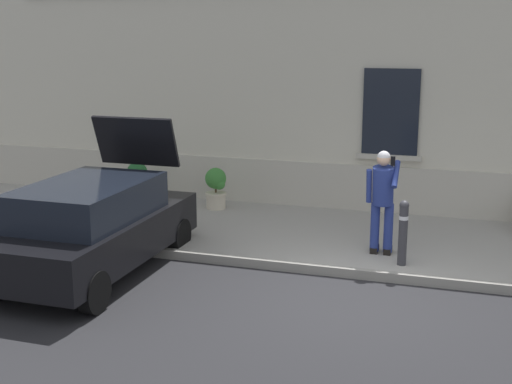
# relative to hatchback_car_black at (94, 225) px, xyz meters

# --- Properties ---
(ground_plane) EXTENTS (80.00, 80.00, 0.00)m
(ground_plane) POSITION_rel_hatchback_car_black_xyz_m (4.06, 0.12, -0.80)
(ground_plane) COLOR #232326
(sidewalk) EXTENTS (24.00, 3.60, 0.15)m
(sidewalk) POSITION_rel_hatchback_car_black_xyz_m (4.06, 2.92, -0.72)
(sidewalk) COLOR #99968E
(sidewalk) RESTS_ON ground
(curb_edge) EXTENTS (24.00, 0.12, 0.15)m
(curb_edge) POSITION_rel_hatchback_car_black_xyz_m (4.06, 1.06, -0.72)
(curb_edge) COLOR gray
(curb_edge) RESTS_ON ground
(building_facade) EXTENTS (24.00, 1.52, 7.50)m
(building_facade) POSITION_rel_hatchback_car_black_xyz_m (4.07, 5.41, 2.93)
(building_facade) COLOR beige
(building_facade) RESTS_ON ground
(hatchback_car_black) EXTENTS (1.81, 4.07, 2.34)m
(hatchback_car_black) POSITION_rel_hatchback_car_black_xyz_m (0.00, 0.00, 0.00)
(hatchback_car_black) COLOR black
(hatchback_car_black) RESTS_ON ground
(bollard_near_person) EXTENTS (0.15, 0.15, 1.04)m
(bollard_near_person) POSITION_rel_hatchback_car_black_xyz_m (4.59, 1.47, -0.09)
(bollard_near_person) COLOR #333338
(bollard_near_person) RESTS_ON sidewalk
(bollard_far_left) EXTENTS (0.15, 0.15, 1.04)m
(bollard_far_left) POSITION_rel_hatchback_car_black_xyz_m (0.44, 1.47, -0.09)
(bollard_far_left) COLOR #333338
(bollard_far_left) RESTS_ON sidewalk
(person_on_phone) EXTENTS (0.51, 0.50, 1.75)m
(person_on_phone) POSITION_rel_hatchback_car_black_xyz_m (4.20, 1.90, 0.35)
(person_on_phone) COLOR navy
(person_on_phone) RESTS_ON sidewalk
(planter_olive) EXTENTS (0.44, 0.44, 0.86)m
(planter_olive) POSITION_rel_hatchback_car_black_xyz_m (-1.33, 4.03, -0.19)
(planter_olive) COLOR #606B38
(planter_olive) RESTS_ON sidewalk
(planter_cream) EXTENTS (0.44, 0.44, 0.86)m
(planter_cream) POSITION_rel_hatchback_car_black_xyz_m (0.53, 3.93, -0.19)
(planter_cream) COLOR beige
(planter_cream) RESTS_ON sidewalk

